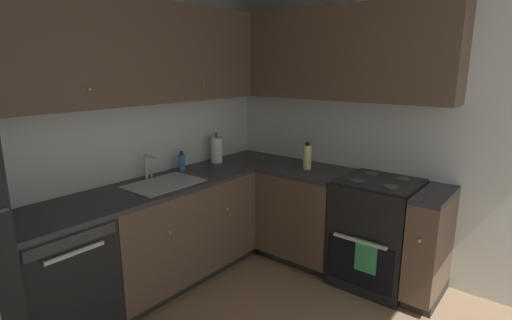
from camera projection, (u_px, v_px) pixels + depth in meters
wall_back at (102, 142)px, 3.03m from camera, size 3.55×0.05×2.46m
wall_right at (406, 136)px, 3.29m from camera, size 0.05×3.55×2.46m
dishwasher at (56, 281)px, 2.57m from camera, size 0.60×0.63×0.85m
lower_cabinets_back at (176, 231)px, 3.33m from camera, size 1.41×0.62×0.85m
countertop_back at (173, 182)px, 3.23m from camera, size 2.62×0.60×0.03m
lower_cabinets_right at (330, 222)px, 3.53m from camera, size 0.62×1.60×0.85m
countertop_right at (332, 175)px, 3.43m from camera, size 0.60×1.60×0.03m
oven_range at (377, 231)px, 3.28m from camera, size 0.68×0.62×1.04m
upper_cabinets_back at (138, 53)px, 2.95m from camera, size 2.30×0.34×0.77m
upper_cabinets_right at (329, 54)px, 3.39m from camera, size 0.32×2.15×0.77m
sink at (165, 189)px, 3.13m from camera, size 0.58×0.40×0.10m
faucet at (148, 165)px, 3.22m from camera, size 0.07×0.16×0.21m
soap_bottle at (182, 162)px, 3.51m from camera, size 0.06×0.06×0.18m
paper_towel_roll at (217, 150)px, 3.81m from camera, size 0.11×0.11×0.30m
oil_bottle at (307, 157)px, 3.56m from camera, size 0.08×0.08×0.24m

